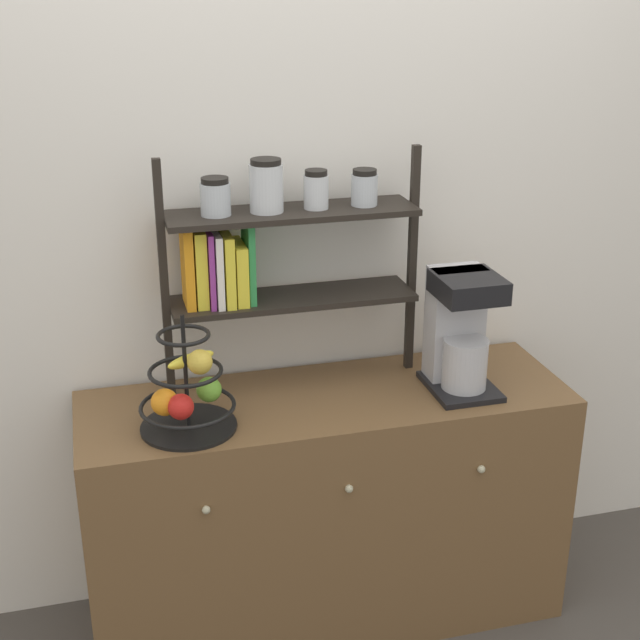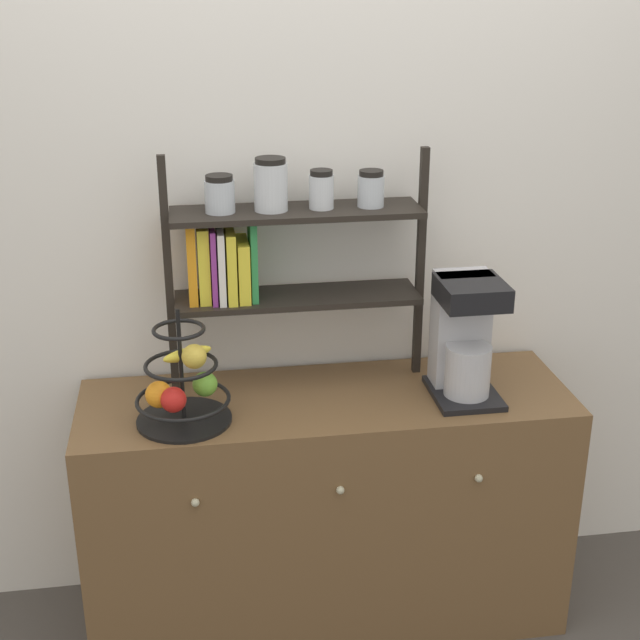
{
  "view_description": "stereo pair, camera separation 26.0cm",
  "coord_description": "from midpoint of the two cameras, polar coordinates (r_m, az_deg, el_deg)",
  "views": [
    {
      "loc": [
        -0.65,
        -2.1,
        2.02
      ],
      "look_at": [
        -0.02,
        0.24,
        1.05
      ],
      "focal_mm": 50.0,
      "sensor_mm": 36.0,
      "label": 1
    },
    {
      "loc": [
        -0.39,
        -2.15,
        2.02
      ],
      "look_at": [
        -0.02,
        0.24,
        1.05
      ],
      "focal_mm": 50.0,
      "sensor_mm": 36.0,
      "label": 2
    }
  ],
  "objects": [
    {
      "name": "fruit_stand",
      "position": [
        2.52,
        -11.44,
        -4.68
      ],
      "size": [
        0.27,
        0.27,
        0.35
      ],
      "color": "black",
      "rests_on": "sideboard"
    },
    {
      "name": "sideboard",
      "position": [
        2.91,
        -2.21,
        -12.02
      ],
      "size": [
        1.5,
        0.5,
        0.8
      ],
      "color": "brown",
      "rests_on": "ground_plane"
    },
    {
      "name": "wall_back",
      "position": [
        2.79,
        -3.79,
        6.82
      ],
      "size": [
        7.0,
        0.05,
        2.6
      ],
      "primitive_type": "cube",
      "color": "silver",
      "rests_on": "ground_plane"
    },
    {
      "name": "coffee_maker",
      "position": [
        2.72,
        6.28,
        -0.7
      ],
      "size": [
        0.2,
        0.25,
        0.37
      ],
      "color": "black",
      "rests_on": "sideboard"
    },
    {
      "name": "shelf_hutch",
      "position": [
        2.65,
        -6.46,
        4.7
      ],
      "size": [
        0.79,
        0.2,
        0.72
      ],
      "color": "black",
      "rests_on": "sideboard"
    }
  ]
}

